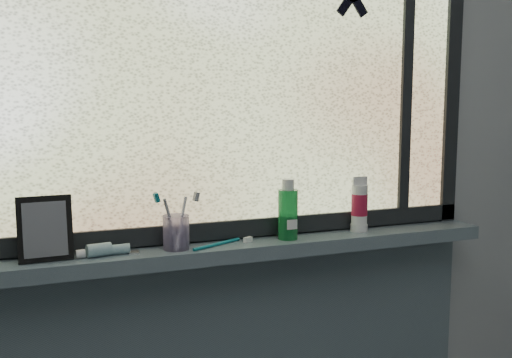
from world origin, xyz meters
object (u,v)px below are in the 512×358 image
object	(u,v)px
mouthwash_bottle	(288,209)
cream_tube	(359,202)
vanity_mirror	(45,229)
toothbrush_cup	(176,232)

from	to	relation	value
mouthwash_bottle	cream_tube	bearing A→B (deg)	3.69
vanity_mirror	toothbrush_cup	size ratio (longest dim) A/B	1.76
mouthwash_bottle	cream_tube	size ratio (longest dim) A/B	1.19
toothbrush_cup	cream_tube	world-z (taller)	cream_tube
mouthwash_bottle	cream_tube	world-z (taller)	mouthwash_bottle
toothbrush_cup	mouthwash_bottle	distance (m)	0.33
vanity_mirror	cream_tube	xyz separation A→B (m)	(0.89, 0.01, 0.01)
vanity_mirror	cream_tube	world-z (taller)	vanity_mirror
cream_tube	vanity_mirror	bearing A→B (deg)	-179.22
toothbrush_cup	cream_tube	distance (m)	0.57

